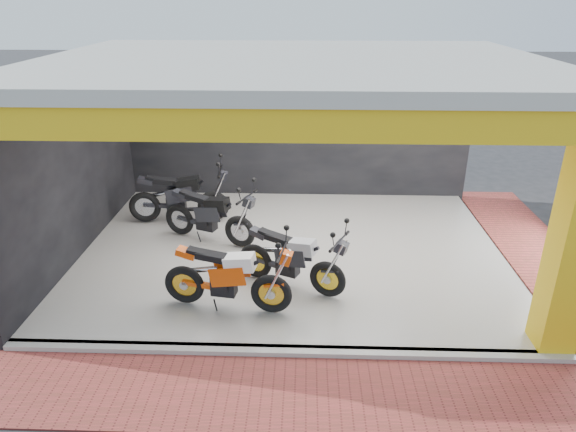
# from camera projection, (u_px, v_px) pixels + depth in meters

# --- Properties ---
(ground) EXTENTS (80.00, 80.00, 0.00)m
(ground) POSITION_uv_depth(u_px,v_px,m) (289.00, 313.00, 8.16)
(ground) COLOR #2D2D30
(ground) RESTS_ON ground
(showroom_floor) EXTENTS (8.00, 6.00, 0.10)m
(showroom_floor) POSITION_uv_depth(u_px,v_px,m) (292.00, 252.00, 9.98)
(showroom_floor) COLOR beige
(showroom_floor) RESTS_ON ground
(showroom_ceiling) EXTENTS (8.40, 6.40, 0.20)m
(showroom_ceiling) POSITION_uv_depth(u_px,v_px,m) (293.00, 63.00, 8.55)
(showroom_ceiling) COLOR beige
(showroom_ceiling) RESTS_ON corner_column
(back_wall) EXTENTS (8.20, 0.20, 3.50)m
(back_wall) POSITION_uv_depth(u_px,v_px,m) (296.00, 127.00, 12.13)
(back_wall) COLOR black
(back_wall) RESTS_ON ground
(left_wall) EXTENTS (0.20, 6.20, 3.50)m
(left_wall) POSITION_uv_depth(u_px,v_px,m) (70.00, 166.00, 9.43)
(left_wall) COLOR black
(left_wall) RESTS_ON ground
(corner_column) EXTENTS (0.50, 0.50, 3.50)m
(corner_column) POSITION_uv_depth(u_px,v_px,m) (575.00, 239.00, 6.66)
(corner_column) COLOR yellow
(corner_column) RESTS_ON ground
(header_beam_front) EXTENTS (8.40, 0.30, 0.40)m
(header_beam_front) POSITION_uv_depth(u_px,v_px,m) (286.00, 123.00, 5.93)
(header_beam_front) COLOR yellow
(header_beam_front) RESTS_ON corner_column
(header_beam_right) EXTENTS (0.30, 6.40, 0.40)m
(header_beam_right) POSITION_uv_depth(u_px,v_px,m) (532.00, 83.00, 8.55)
(header_beam_right) COLOR yellow
(header_beam_right) RESTS_ON corner_column
(floor_kerb) EXTENTS (8.00, 0.20, 0.10)m
(floor_kerb) POSITION_uv_depth(u_px,v_px,m) (286.00, 351.00, 7.21)
(floor_kerb) COLOR beige
(floor_kerb) RESTS_ON ground
(paver_front) EXTENTS (9.00, 1.40, 0.03)m
(paver_front) POSITION_uv_depth(u_px,v_px,m) (284.00, 393.00, 6.51)
(paver_front) COLOR #9C3833
(paver_front) RESTS_ON ground
(paver_right) EXTENTS (1.40, 7.00, 0.03)m
(paver_right) POSITION_uv_depth(u_px,v_px,m) (542.00, 258.00, 9.84)
(paver_right) COLOR #9C3833
(paver_right) RESTS_ON ground
(moto_hero) EXTENTS (2.27, 1.13, 1.33)m
(moto_hero) POSITION_uv_depth(u_px,v_px,m) (271.00, 276.00, 7.73)
(moto_hero) COLOR #DC4609
(moto_hero) RESTS_ON showroom_floor
(moto_row_a) EXTENTS (2.21, 1.58, 1.27)m
(moto_row_a) POSITION_uv_depth(u_px,v_px,m) (328.00, 263.00, 8.16)
(moto_row_a) COLOR black
(moto_row_a) RESTS_ON showroom_floor
(moto_row_b) EXTENTS (2.29, 1.53, 1.31)m
(moto_row_b) POSITION_uv_depth(u_px,v_px,m) (239.00, 217.00, 9.79)
(moto_row_b) COLOR black
(moto_row_b) RESTS_ON showroom_floor
(moto_row_d) EXTENTS (2.32, 1.01, 1.38)m
(moto_row_d) POSITION_uv_depth(u_px,v_px,m) (212.00, 192.00, 10.92)
(moto_row_d) COLOR black
(moto_row_d) RESTS_ON showroom_floor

